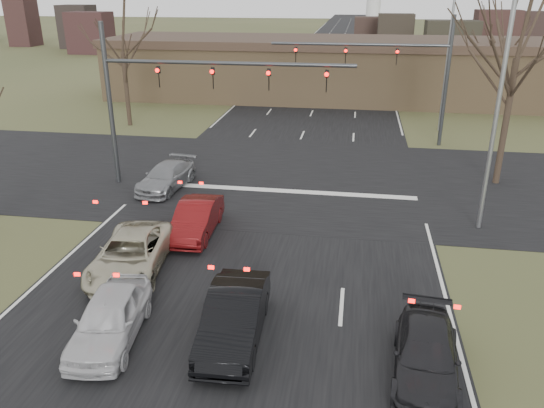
{
  "coord_description": "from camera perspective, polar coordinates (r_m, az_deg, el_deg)",
  "views": [
    {
      "loc": [
        3.6,
        -11.57,
        9.41
      ],
      "look_at": [
        0.71,
        6.39,
        2.0
      ],
      "focal_mm": 35.0,
      "sensor_mm": 36.0,
      "label": 1
    }
  ],
  "objects": [
    {
      "name": "ground",
      "position": [
        15.34,
        -6.67,
        -15.85
      ],
      "size": [
        360.0,
        360.0,
        0.0
      ],
      "primitive_type": "plane",
      "color": "#3F4625",
      "rests_on": "ground"
    },
    {
      "name": "road_main",
      "position": [
        72.27,
        6.42,
        14.55
      ],
      "size": [
        14.0,
        300.0,
        0.02
      ],
      "primitive_type": "cube",
      "color": "black",
      "rests_on": "ground"
    },
    {
      "name": "car_silver_suv",
      "position": [
        19.5,
        -14.94,
        -5.24
      ],
      "size": [
        2.81,
        5.15,
        1.37
      ],
      "primitive_type": "imported",
      "rotation": [
        0.0,
        0.0,
        0.11
      ],
      "color": "#B7B094",
      "rests_on": "ground"
    },
    {
      "name": "car_grey_ahead",
      "position": [
        27.25,
        -11.29,
        2.91
      ],
      "size": [
        2.32,
        4.51,
        1.25
      ],
      "primitive_type": "imported",
      "rotation": [
        0.0,
        0.0,
        -0.13
      ],
      "color": "gray",
      "rests_on": "ground"
    },
    {
      "name": "tree_right_far",
      "position": [
        48.01,
        24.04,
        17.44
      ],
      "size": [
        5.4,
        5.4,
        9.0
      ],
      "color": "black",
      "rests_on": "ground"
    },
    {
      "name": "car_black_hatch",
      "position": [
        15.47,
        -4.08,
        -12.0
      ],
      "size": [
        1.75,
        4.52,
        1.47
      ],
      "primitive_type": "imported",
      "rotation": [
        0.0,
        0.0,
        0.04
      ],
      "color": "black",
      "rests_on": "ground"
    },
    {
      "name": "car_red_ahead",
      "position": [
        21.88,
        -8.17,
        -1.57
      ],
      "size": [
        1.58,
        4.2,
        1.37
      ],
      "primitive_type": "imported",
      "rotation": [
        0.0,
        0.0,
        0.03
      ],
      "color": "#590C0D",
      "rests_on": "ground"
    },
    {
      "name": "road_cross",
      "position": [
        28.41,
        1.35,
        2.84
      ],
      "size": [
        200.0,
        14.0,
        0.02
      ],
      "primitive_type": "cube",
      "color": "black",
      "rests_on": "ground"
    },
    {
      "name": "streetlight_right_near",
      "position": [
        22.52,
        22.83,
        10.69
      ],
      "size": [
        2.34,
        0.25,
        10.0
      ],
      "color": "gray",
      "rests_on": "ground"
    },
    {
      "name": "car_white_sedan",
      "position": [
        16.13,
        -17.04,
        -11.63
      ],
      "size": [
        2.14,
        4.28,
        1.4
      ],
      "primitive_type": "imported",
      "rotation": [
        0.0,
        0.0,
        0.12
      ],
      "color": "silver",
      "rests_on": "ground"
    },
    {
      "name": "car_charcoal_sedan",
      "position": [
        14.85,
        16.24,
        -15.3
      ],
      "size": [
        2.04,
        4.22,
        1.18
      ],
      "primitive_type": "imported",
      "rotation": [
        0.0,
        0.0,
        -0.1
      ],
      "color": "black",
      "rests_on": "ground"
    },
    {
      "name": "mast_arm_near",
      "position": [
        26.46,
        -10.73,
        12.35
      ],
      "size": [
        12.12,
        0.24,
        8.0
      ],
      "color": "#383A3D",
      "rests_on": "ground"
    },
    {
      "name": "tree_left_far",
      "position": [
        40.21,
        -16.09,
        18.41
      ],
      "size": [
        5.7,
        5.7,
        9.5
      ],
      "color": "black",
      "rests_on": "ground"
    },
    {
      "name": "building",
      "position": [
        50.05,
        7.46,
        14.24
      ],
      "size": [
        42.4,
        10.4,
        5.3
      ],
      "color": "olive",
      "rests_on": "ground"
    },
    {
      "name": "tree_right_near",
      "position": [
        28.55,
        25.68,
        19.11
      ],
      "size": [
        6.9,
        6.9,
        11.5
      ],
      "color": "black",
      "rests_on": "ground"
    },
    {
      "name": "streetlight_right_far",
      "position": [
        39.18,
        18.18,
        15.51
      ],
      "size": [
        2.34,
        0.25,
        10.0
      ],
      "color": "gray",
      "rests_on": "ground"
    },
    {
      "name": "mast_arm_far",
      "position": [
        34.94,
        13.75,
        14.33
      ],
      "size": [
        11.12,
        0.24,
        8.0
      ],
      "color": "#383A3D",
      "rests_on": "ground"
    }
  ]
}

